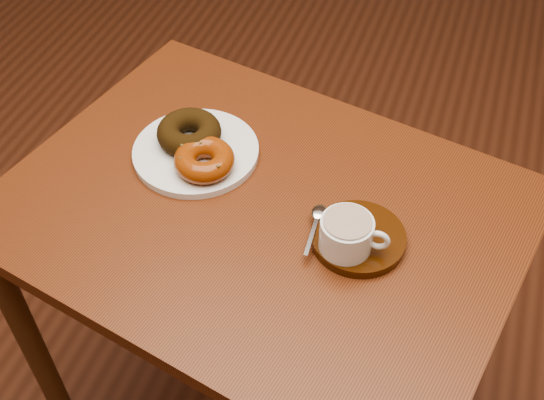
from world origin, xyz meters
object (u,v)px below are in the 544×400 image
(donut_plate, at_px, (196,152))
(coffee_cup, at_px, (347,234))
(cafe_table, at_px, (261,253))
(saucer, at_px, (358,238))

(donut_plate, relative_size, coffee_cup, 2.06)
(cafe_table, distance_m, saucer, 0.21)
(cafe_table, xyz_separation_m, coffee_cup, (0.15, -0.05, 0.17))
(saucer, distance_m, coffee_cup, 0.05)
(saucer, bearing_deg, donut_plate, 162.35)
(donut_plate, distance_m, saucer, 0.33)
(donut_plate, xyz_separation_m, saucer, (0.31, -0.10, 0.00))
(cafe_table, height_order, coffee_cup, coffee_cup)
(coffee_cup, bearing_deg, saucer, 62.65)
(saucer, bearing_deg, cafe_table, 172.53)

